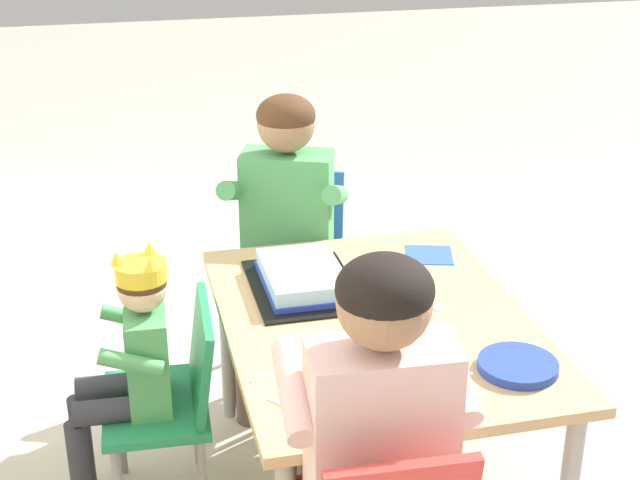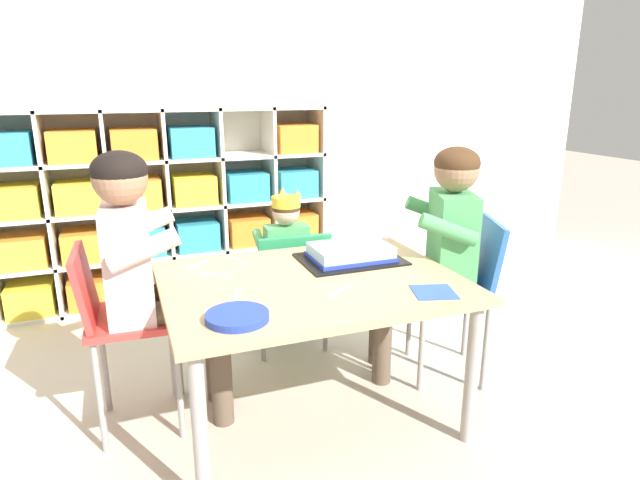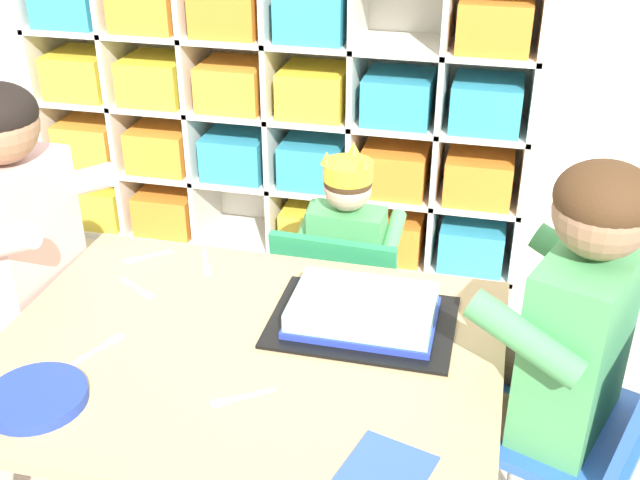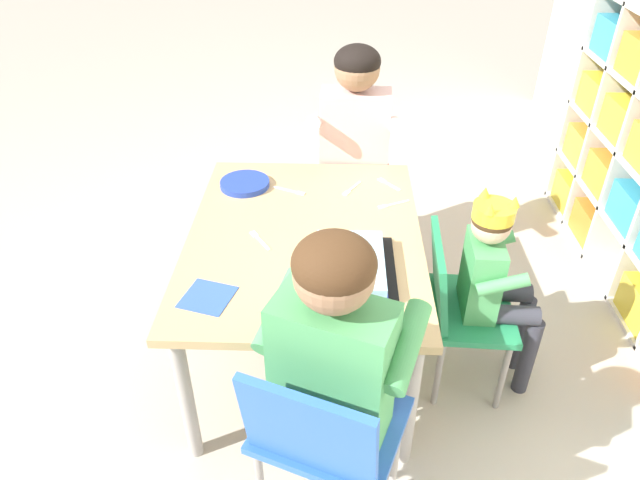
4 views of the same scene
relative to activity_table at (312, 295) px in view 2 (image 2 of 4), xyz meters
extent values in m
plane|color=#BCB2A3|center=(0.00, 0.00, -0.53)|extent=(16.00, 16.00, 0.00)
cube|color=silver|center=(0.00, 1.75, 0.83)|extent=(5.76, 0.10, 2.71)
cube|color=silver|center=(-0.38, 1.69, 0.06)|extent=(1.95, 0.01, 1.17)
cube|color=silver|center=(-1.02, 1.53, 0.06)|extent=(0.02, 0.33, 1.17)
cube|color=silver|center=(-0.70, 1.53, 0.06)|extent=(0.02, 0.33, 1.17)
cube|color=silver|center=(-0.38, 1.53, 0.06)|extent=(0.02, 0.33, 1.17)
cube|color=silver|center=(-0.06, 1.53, 0.06)|extent=(0.02, 0.33, 1.17)
cube|color=silver|center=(0.27, 1.53, 0.06)|extent=(0.02, 0.33, 1.17)
cube|color=silver|center=(0.59, 1.53, 0.06)|extent=(0.02, 0.33, 1.17)
cube|color=silver|center=(-0.38, 1.53, -0.52)|extent=(1.95, 0.33, 0.02)
cube|color=silver|center=(-0.38, 1.53, -0.23)|extent=(1.95, 0.33, 0.02)
cube|color=silver|center=(-0.38, 1.53, 0.06)|extent=(1.95, 0.33, 0.02)
cube|color=silver|center=(-0.38, 1.53, 0.35)|extent=(1.95, 0.33, 0.02)
cube|color=silver|center=(-0.38, 1.53, 0.63)|extent=(1.95, 0.33, 0.02)
cube|color=yellow|center=(-1.18, 1.51, -0.42)|extent=(0.25, 0.26, 0.17)
cube|color=orange|center=(-0.86, 1.51, -0.42)|extent=(0.25, 0.26, 0.17)
cube|color=yellow|center=(-0.22, 1.51, -0.42)|extent=(0.25, 0.26, 0.17)
cube|color=orange|center=(0.11, 1.51, -0.42)|extent=(0.25, 0.26, 0.17)
cube|color=teal|center=(0.43, 1.51, -0.42)|extent=(0.25, 0.26, 0.17)
cube|color=orange|center=(-1.18, 1.51, -0.13)|extent=(0.25, 0.26, 0.17)
cube|color=orange|center=(-0.86, 1.51, -0.13)|extent=(0.25, 0.26, 0.17)
cube|color=teal|center=(-0.54, 1.51, -0.13)|extent=(0.25, 0.26, 0.17)
cube|color=teal|center=(-0.22, 1.51, -0.13)|extent=(0.25, 0.26, 0.17)
cube|color=orange|center=(0.11, 1.51, -0.13)|extent=(0.25, 0.26, 0.17)
cube|color=orange|center=(0.43, 1.51, -0.13)|extent=(0.25, 0.26, 0.17)
cube|color=yellow|center=(-1.18, 1.51, 0.15)|extent=(0.25, 0.26, 0.17)
cube|color=yellow|center=(-0.86, 1.51, 0.15)|extent=(0.25, 0.26, 0.17)
cube|color=orange|center=(-0.54, 1.51, 0.15)|extent=(0.25, 0.26, 0.17)
cube|color=yellow|center=(-0.22, 1.51, 0.15)|extent=(0.25, 0.26, 0.17)
cube|color=teal|center=(0.11, 1.51, 0.15)|extent=(0.25, 0.26, 0.17)
cube|color=teal|center=(0.43, 1.51, 0.15)|extent=(0.25, 0.26, 0.17)
cube|color=teal|center=(-1.18, 1.51, 0.44)|extent=(0.25, 0.26, 0.17)
cube|color=orange|center=(-0.86, 1.51, 0.44)|extent=(0.25, 0.26, 0.17)
cube|color=orange|center=(-0.54, 1.51, 0.44)|extent=(0.25, 0.26, 0.17)
cube|color=teal|center=(-0.22, 1.51, 0.44)|extent=(0.25, 0.26, 0.17)
cube|color=orange|center=(0.43, 1.51, 0.44)|extent=(0.25, 0.26, 0.17)
cube|color=tan|center=(0.00, 0.00, 0.05)|extent=(1.10, 0.84, 0.03)
cylinder|color=#9E9993|center=(-0.49, -0.36, -0.25)|extent=(0.05, 0.05, 0.56)
cylinder|color=#9E9993|center=(0.49, -0.36, -0.25)|extent=(0.05, 0.05, 0.56)
cylinder|color=#9E9993|center=(-0.49, 0.36, -0.25)|extent=(0.05, 0.05, 0.56)
cylinder|color=#9E9993|center=(0.49, 0.36, -0.25)|extent=(0.05, 0.05, 0.56)
cube|color=#238451|center=(0.10, 0.62, -0.19)|extent=(0.39, 0.31, 0.03)
cube|color=#238451|center=(0.09, 0.48, -0.04)|extent=(0.35, 0.08, 0.28)
cylinder|color=gray|center=(0.26, 0.72, -0.37)|extent=(0.02, 0.02, 0.32)
cylinder|color=gray|center=(-0.06, 0.74, -0.37)|extent=(0.02, 0.02, 0.32)
cylinder|color=gray|center=(0.25, 0.49, -0.37)|extent=(0.02, 0.02, 0.32)
cylinder|color=gray|center=(-0.07, 0.51, -0.37)|extent=(0.02, 0.02, 0.32)
cube|color=#4C9E5B|center=(0.10, 0.63, -0.04)|extent=(0.22, 0.12, 0.29)
sphere|color=#DBB293|center=(0.10, 0.63, 0.18)|extent=(0.13, 0.13, 0.13)
ellipsoid|color=#472D19|center=(0.10, 0.63, 0.20)|extent=(0.14, 0.14, 0.10)
cylinder|color=yellow|center=(0.10, 0.63, 0.23)|extent=(0.14, 0.14, 0.05)
cone|color=yellow|center=(0.10, 0.69, 0.27)|extent=(0.04, 0.04, 0.04)
cone|color=yellow|center=(0.15, 0.60, 0.27)|extent=(0.04, 0.04, 0.04)
cone|color=yellow|center=(0.04, 0.60, 0.27)|extent=(0.04, 0.04, 0.04)
cylinder|color=#33333D|center=(0.16, 0.73, -0.15)|extent=(0.08, 0.21, 0.07)
cylinder|color=#33333D|center=(0.04, 0.73, -0.15)|extent=(0.08, 0.21, 0.07)
cylinder|color=#33333D|center=(0.17, 0.83, -0.36)|extent=(0.06, 0.06, 0.34)
cylinder|color=#33333D|center=(0.04, 0.84, -0.36)|extent=(0.06, 0.06, 0.34)
cylinder|color=#4C9E5B|center=(0.22, 0.66, 0.03)|extent=(0.05, 0.18, 0.10)
cylinder|color=#4C9E5B|center=(-0.03, 0.67, 0.03)|extent=(0.05, 0.18, 0.10)
cube|color=red|center=(-0.64, 0.19, -0.07)|extent=(0.35, 0.35, 0.03)
cube|color=red|center=(-0.80, 0.19, 0.07)|extent=(0.08, 0.31, 0.27)
cylinder|color=gray|center=(-0.51, 0.04, -0.30)|extent=(0.02, 0.02, 0.44)
cylinder|color=gray|center=(-0.50, 0.32, -0.30)|extent=(0.02, 0.02, 0.44)
cylinder|color=gray|center=(-0.79, 0.06, -0.30)|extent=(0.02, 0.02, 0.44)
cylinder|color=gray|center=(-0.77, 0.33, -0.30)|extent=(0.02, 0.02, 0.44)
cube|color=beige|center=(-0.64, 0.19, 0.15)|extent=(0.17, 0.31, 0.42)
sphere|color=#997051|center=(-0.64, 0.19, 0.46)|extent=(0.19, 0.19, 0.19)
ellipsoid|color=black|center=(-0.64, 0.19, 0.48)|extent=(0.19, 0.19, 0.14)
cylinder|color=brown|center=(-0.50, 0.09, -0.03)|extent=(0.30, 0.11, 0.10)
cylinder|color=brown|center=(-0.49, 0.27, -0.03)|extent=(0.30, 0.11, 0.10)
cylinder|color=brown|center=(-0.35, 0.08, -0.29)|extent=(0.08, 0.08, 0.46)
cylinder|color=brown|center=(-0.34, 0.26, -0.29)|extent=(0.08, 0.08, 0.46)
cylinder|color=beige|center=(-0.59, 0.01, 0.24)|extent=(0.25, 0.08, 0.14)
cylinder|color=beige|center=(-0.57, 0.35, 0.24)|extent=(0.25, 0.08, 0.14)
cube|color=blue|center=(0.69, 0.11, -0.10)|extent=(0.45, 0.47, 0.03)
cube|color=blue|center=(0.84, 0.05, 0.06)|extent=(0.18, 0.35, 0.30)
cylinder|color=gray|center=(0.62, 0.31, -0.32)|extent=(0.02, 0.02, 0.41)
cylinder|color=gray|center=(0.51, 0.01, -0.32)|extent=(0.02, 0.02, 0.41)
cylinder|color=gray|center=(0.88, 0.21, -0.32)|extent=(0.02, 0.02, 0.41)
cylinder|color=gray|center=(0.77, -0.09, -0.32)|extent=(0.02, 0.02, 0.41)
cube|color=#4C9E5B|center=(0.69, 0.11, 0.12)|extent=(0.26, 0.34, 0.42)
sphere|color=#997051|center=(0.69, 0.11, 0.43)|extent=(0.19, 0.19, 0.19)
ellipsoid|color=#472D19|center=(0.69, 0.11, 0.45)|extent=(0.19, 0.19, 0.14)
cylinder|color=brown|center=(0.58, 0.25, -0.06)|extent=(0.32, 0.20, 0.10)
cylinder|color=brown|center=(0.52, 0.08, -0.06)|extent=(0.32, 0.20, 0.10)
cylinder|color=brown|center=(0.44, 0.30, -0.31)|extent=(0.08, 0.08, 0.43)
cylinder|color=brown|center=(0.38, 0.13, -0.31)|extent=(0.08, 0.08, 0.43)
cylinder|color=#4C9E5B|center=(0.70, 0.29, 0.21)|extent=(0.25, 0.15, 0.14)
cylinder|color=#4C9E5B|center=(0.58, -0.03, 0.21)|extent=(0.25, 0.15, 0.14)
cube|color=black|center=(0.23, 0.16, 0.07)|extent=(0.42, 0.30, 0.01)
cube|color=#9ED1EF|center=(0.23, 0.16, 0.10)|extent=(0.32, 0.22, 0.06)
cube|color=#283DB2|center=(0.23, 0.16, 0.08)|extent=(0.33, 0.23, 0.02)
cylinder|color=#233DA3|center=(-0.34, -0.26, 0.07)|extent=(0.20, 0.20, 0.02)
cube|color=#3356B7|center=(0.36, -0.28, 0.06)|extent=(0.18, 0.18, 0.00)
cube|color=white|center=(-0.32, -0.10, 0.06)|extent=(0.05, 0.10, 0.00)
cube|color=white|center=(-0.29, -0.03, 0.06)|extent=(0.03, 0.04, 0.00)
cube|color=white|center=(0.06, -0.14, 0.06)|extent=(0.08, 0.06, 0.00)
cube|color=white|center=(0.01, -0.18, 0.06)|extent=(0.04, 0.04, 0.00)
cube|color=white|center=(-0.35, 0.19, 0.06)|extent=(0.08, 0.06, 0.00)
cube|color=white|center=(-0.30, 0.15, 0.06)|extent=(0.04, 0.04, 0.00)
cube|color=white|center=(-0.36, 0.34, 0.06)|extent=(0.07, 0.06, 0.00)
cube|color=white|center=(-0.41, 0.30, 0.06)|extent=(0.04, 0.04, 0.00)
cube|color=white|center=(-0.23, 0.35, 0.06)|extent=(0.05, 0.09, 0.00)
cube|color=white|center=(-0.20, 0.29, 0.06)|extent=(0.03, 0.04, 0.00)
camera|label=1|loc=(-2.15, 0.68, 1.28)|focal=51.81mm
camera|label=2|loc=(-0.65, -1.80, 0.77)|focal=30.21mm
camera|label=3|loc=(0.49, -1.32, 1.09)|focal=44.46mm
camera|label=4|loc=(1.71, 0.11, 1.22)|focal=32.43mm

